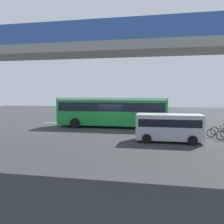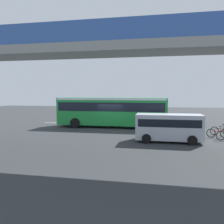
{
  "view_description": "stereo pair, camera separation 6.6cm",
  "coord_description": "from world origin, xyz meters",
  "px_view_note": "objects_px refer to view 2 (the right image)",
  "views": [
    {
      "loc": [
        -4.73,
        23.86,
        3.58
      ],
      "look_at": [
        0.14,
        -1.07,
        1.6
      ],
      "focal_mm": 37.74,
      "sensor_mm": 36.0,
      "label": 1
    },
    {
      "loc": [
        -4.79,
        23.85,
        3.58
      ],
      "look_at": [
        0.14,
        -1.07,
        1.6
      ],
      "focal_mm": 37.74,
      "sensor_mm": 36.0,
      "label": 2
    }
  ],
  "objects_px": {
    "city_bus": "(112,110)",
    "parked_van": "(169,126)",
    "bicycle_red": "(218,133)",
    "traffic_sign": "(166,109)",
    "bicycle_black": "(221,131)",
    "pedestrian": "(164,124)"
  },
  "relations": [
    {
      "from": "city_bus",
      "to": "bicycle_black",
      "type": "height_order",
      "value": "city_bus"
    },
    {
      "from": "parked_van",
      "to": "bicycle_black",
      "type": "height_order",
      "value": "parked_van"
    },
    {
      "from": "bicycle_red",
      "to": "bicycle_black",
      "type": "distance_m",
      "value": 1.5
    },
    {
      "from": "city_bus",
      "to": "traffic_sign",
      "type": "distance_m",
      "value": 6.24
    },
    {
      "from": "city_bus",
      "to": "traffic_sign",
      "type": "bearing_deg",
      "value": -155.24
    },
    {
      "from": "city_bus",
      "to": "parked_van",
      "type": "distance_m",
      "value": 8.68
    },
    {
      "from": "bicycle_black",
      "to": "traffic_sign",
      "type": "distance_m",
      "value": 7.26
    },
    {
      "from": "bicycle_black",
      "to": "traffic_sign",
      "type": "bearing_deg",
      "value": -50.26
    },
    {
      "from": "pedestrian",
      "to": "city_bus",
      "type": "bearing_deg",
      "value": -32.82
    },
    {
      "from": "bicycle_black",
      "to": "traffic_sign",
      "type": "xyz_separation_m",
      "value": [
        4.54,
        -5.46,
        1.52
      ]
    },
    {
      "from": "city_bus",
      "to": "bicycle_red",
      "type": "distance_m",
      "value": 10.64
    },
    {
      "from": "city_bus",
      "to": "traffic_sign",
      "type": "xyz_separation_m",
      "value": [
        -5.66,
        -2.61,
        0.01
      ]
    },
    {
      "from": "parked_van",
      "to": "pedestrian",
      "type": "distance_m",
      "value": 3.13
    },
    {
      "from": "parked_van",
      "to": "pedestrian",
      "type": "height_order",
      "value": "parked_van"
    },
    {
      "from": "city_bus",
      "to": "bicycle_black",
      "type": "xyz_separation_m",
      "value": [
        -10.2,
        2.85,
        -1.51
      ]
    },
    {
      "from": "bicycle_black",
      "to": "bicycle_red",
      "type": "bearing_deg",
      "value": 67.87
    },
    {
      "from": "bicycle_red",
      "to": "bicycle_black",
      "type": "xyz_separation_m",
      "value": [
        -0.57,
        -1.39,
        0.0
      ]
    },
    {
      "from": "bicycle_black",
      "to": "traffic_sign",
      "type": "relative_size",
      "value": 0.63
    },
    {
      "from": "city_bus",
      "to": "bicycle_red",
      "type": "relative_size",
      "value": 6.52
    },
    {
      "from": "bicycle_red",
      "to": "traffic_sign",
      "type": "relative_size",
      "value": 0.63
    },
    {
      "from": "bicycle_red",
      "to": "pedestrian",
      "type": "distance_m",
      "value": 4.37
    },
    {
      "from": "parked_van",
      "to": "traffic_sign",
      "type": "distance_m",
      "value": 9.21
    }
  ]
}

